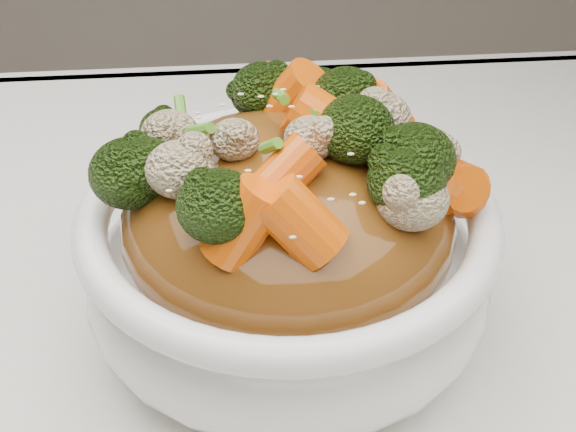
{
  "coord_description": "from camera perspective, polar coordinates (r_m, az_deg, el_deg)",
  "views": [
    {
      "loc": [
        0.0,
        -0.32,
        1.1
      ],
      "look_at": [
        0.03,
        0.04,
        0.83
      ],
      "focal_mm": 50.0,
      "sensor_mm": 36.0,
      "label": 1
    }
  ],
  "objects": [
    {
      "name": "scallions",
      "position": [
        0.41,
        -0.0,
        7.36
      ],
      "size": [
        0.19,
        0.19,
        0.02
      ],
      "primitive_type": null,
      "rotation": [
        0.0,
        0.0,
        -0.42
      ],
      "color": "#4A9021",
      "rests_on": "sauce_base"
    },
    {
      "name": "bowl",
      "position": [
        0.47,
        -0.0,
        -3.47
      ],
      "size": [
        0.31,
        0.31,
        0.09
      ],
      "primitive_type": null,
      "rotation": [
        0.0,
        0.0,
        -0.42
      ],
      "color": "white",
      "rests_on": "tablecloth"
    },
    {
      "name": "tablecloth",
      "position": [
        0.49,
        -3.62,
        -13.03
      ],
      "size": [
        1.2,
        0.8,
        0.04
      ],
      "primitive_type": "cube",
      "color": "silver",
      "rests_on": "dining_table"
    },
    {
      "name": "cauliflower",
      "position": [
        0.42,
        -0.0,
        6.83
      ],
      "size": [
        0.25,
        0.25,
        0.04
      ],
      "primitive_type": null,
      "rotation": [
        0.0,
        0.0,
        -0.42
      ],
      "color": "#C7B388",
      "rests_on": "sauce_base"
    },
    {
      "name": "sauce_base",
      "position": [
        0.45,
        -0.0,
        -0.33
      ],
      "size": [
        0.25,
        0.25,
        0.1
      ],
      "primitive_type": "ellipsoid",
      "rotation": [
        0.0,
        0.0,
        -0.42
      ],
      "color": "brown",
      "rests_on": "bowl"
    },
    {
      "name": "broccoli",
      "position": [
        0.42,
        -0.0,
        7.1
      ],
      "size": [
        0.25,
        0.25,
        0.05
      ],
      "primitive_type": null,
      "rotation": [
        0.0,
        0.0,
        -0.42
      ],
      "color": "black",
      "rests_on": "sauce_base"
    },
    {
      "name": "carrots",
      "position": [
        0.41,
        -0.0,
        7.23
      ],
      "size": [
        0.25,
        0.25,
        0.05
      ],
      "primitive_type": null,
      "rotation": [
        0.0,
        0.0,
        -0.42
      ],
      "color": "#E95B07",
      "rests_on": "sauce_base"
    },
    {
      "name": "sesame_seeds",
      "position": [
        0.41,
        -0.0,
        7.36
      ],
      "size": [
        0.22,
        0.22,
        0.01
      ],
      "primitive_type": null,
      "rotation": [
        0.0,
        0.0,
        -0.42
      ],
      "color": "beige",
      "rests_on": "sauce_base"
    }
  ]
}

